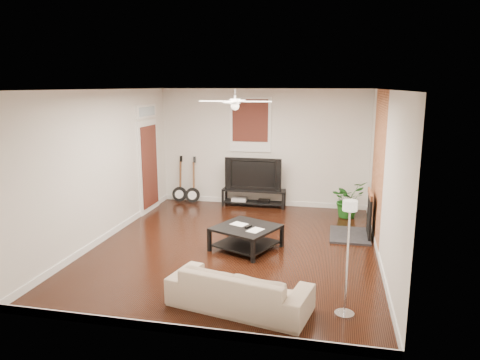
{
  "coord_description": "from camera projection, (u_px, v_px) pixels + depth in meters",
  "views": [
    {
      "loc": [
        1.68,
        -7.48,
        2.86
      ],
      "look_at": [
        0.0,
        0.4,
        1.15
      ],
      "focal_mm": 33.29,
      "sensor_mm": 36.0,
      "label": 1
    }
  ],
  "objects": [
    {
      "name": "potted_plant",
      "position": [
        348.0,
        199.0,
        9.82
      ],
      "size": [
        0.97,
        0.96,
        0.81
      ],
      "primitive_type": "imported",
      "rotation": [
        0.0,
        0.0,
        0.78
      ],
      "color": "#1A5819",
      "rests_on": "floor"
    },
    {
      "name": "guitar_left",
      "position": [
        179.0,
        179.0,
        11.02
      ],
      "size": [
        0.4,
        0.31,
        1.17
      ],
      "primitive_type": null,
      "rotation": [
        0.0,
        0.0,
        0.16
      ],
      "color": "black",
      "rests_on": "floor"
    },
    {
      "name": "tv",
      "position": [
        254.0,
        173.0,
        10.63
      ],
      "size": [
        1.35,
        0.18,
        0.78
      ],
      "primitive_type": "imported",
      "color": "black",
      "rests_on": "tv_stand"
    },
    {
      "name": "sofa",
      "position": [
        239.0,
        289.0,
        5.79
      ],
      "size": [
        1.97,
        1.1,
        0.54
      ],
      "primitive_type": "imported",
      "rotation": [
        0.0,
        0.0,
        2.93
      ],
      "color": "tan",
      "rests_on": "floor"
    },
    {
      "name": "door_left",
      "position": [
        149.0,
        158.0,
        10.15
      ],
      "size": [
        0.08,
        1.0,
        2.5
      ],
      "primitive_type": "cube",
      "color": "white",
      "rests_on": "wall_left"
    },
    {
      "name": "brick_accent",
      "position": [
        378.0,
        166.0,
        8.25
      ],
      "size": [
        0.02,
        2.2,
        2.8
      ],
      "primitive_type": "cube",
      "color": "#9D5632",
      "rests_on": "floor"
    },
    {
      "name": "room",
      "position": [
        235.0,
        171.0,
        7.8
      ],
      "size": [
        5.01,
        6.01,
        2.81
      ],
      "color": "black",
      "rests_on": "ground"
    },
    {
      "name": "guitar_right",
      "position": [
        192.0,
        180.0,
        10.92
      ],
      "size": [
        0.42,
        0.34,
        1.17
      ],
      "primitive_type": null,
      "rotation": [
        0.0,
        0.0,
        0.27
      ],
      "color": "black",
      "rests_on": "floor"
    },
    {
      "name": "floor_lamp",
      "position": [
        347.0,
        259.0,
        5.51
      ],
      "size": [
        0.3,
        0.3,
        1.51
      ],
      "primitive_type": null,
      "rotation": [
        0.0,
        0.0,
        -0.21
      ],
      "color": "white",
      "rests_on": "floor"
    },
    {
      "name": "tv_stand",
      "position": [
        254.0,
        198.0,
        10.74
      ],
      "size": [
        1.51,
        0.4,
        0.42
      ],
      "primitive_type": "cube",
      "color": "black",
      "rests_on": "floor"
    },
    {
      "name": "coffee_table",
      "position": [
        246.0,
        238.0,
        7.92
      ],
      "size": [
        1.3,
        1.3,
        0.42
      ],
      "primitive_type": "cube",
      "rotation": [
        0.0,
        0.0,
        -0.41
      ],
      "color": "black",
      "rests_on": "floor"
    },
    {
      "name": "ceiling_fan",
      "position": [
        235.0,
        101.0,
        7.55
      ],
      "size": [
        1.24,
        1.24,
        0.32
      ],
      "primitive_type": null,
      "color": "white",
      "rests_on": "ceiling"
    },
    {
      "name": "window_back",
      "position": [
        250.0,
        125.0,
        10.59
      ],
      "size": [
        1.0,
        0.06,
        1.3
      ],
      "primitive_type": "cube",
      "color": "#3D1610",
      "rests_on": "wall_back"
    },
    {
      "name": "fireplace",
      "position": [
        359.0,
        214.0,
        8.5
      ],
      "size": [
        0.8,
        1.1,
        0.92
      ],
      "primitive_type": "cube",
      "color": "black",
      "rests_on": "floor"
    }
  ]
}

